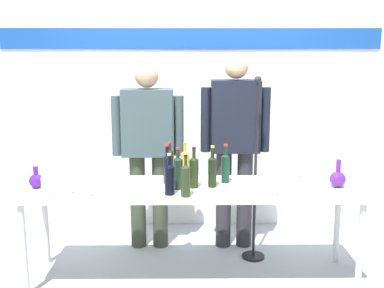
{
  "coord_description": "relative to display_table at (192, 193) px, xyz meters",
  "views": [
    {
      "loc": [
        -0.04,
        -3.59,
        1.84
      ],
      "look_at": [
        0.0,
        0.15,
        1.07
      ],
      "focal_mm": 44.84,
      "sensor_mm": 36.0,
      "label": 1
    }
  ],
  "objects": [
    {
      "name": "wine_glass_left_1",
      "position": [
        -0.76,
        -0.27,
        0.17
      ],
      "size": [
        0.06,
        0.06,
        0.15
      ],
      "color": "white",
      "rests_on": "display_table"
    },
    {
      "name": "wine_glass_left_0",
      "position": [
        -1.06,
        -0.25,
        0.17
      ],
      "size": [
        0.06,
        0.06,
        0.15
      ],
      "color": "white",
      "rests_on": "display_table"
    },
    {
      "name": "wine_bottle_8",
      "position": [
        -0.11,
        -0.06,
        0.19
      ],
      "size": [
        0.07,
        0.07,
        0.33
      ],
      "color": "black",
      "rests_on": "display_table"
    },
    {
      "name": "wine_bottle_3",
      "position": [
        -0.17,
        -0.2,
        0.18
      ],
      "size": [
        0.07,
        0.07,
        0.31
      ],
      "color": "black",
      "rests_on": "display_table"
    },
    {
      "name": "wine_bottle_0",
      "position": [
        0.16,
        -0.01,
        0.19
      ],
      "size": [
        0.07,
        0.07,
        0.33
      ],
      "color": "black",
      "rests_on": "display_table"
    },
    {
      "name": "wine_bottle_1",
      "position": [
        -0.06,
        0.16,
        0.19
      ],
      "size": [
        0.07,
        0.07,
        0.32
      ],
      "color": "gold",
      "rests_on": "display_table"
    },
    {
      "name": "presenter_left",
      "position": [
        -0.39,
        0.64,
        0.27
      ],
      "size": [
        0.64,
        0.22,
        1.69
      ],
      "color": "#343C2C",
      "rests_on": "ground"
    },
    {
      "name": "wine_bottle_4",
      "position": [
        0.01,
        -0.03,
        0.19
      ],
      "size": [
        0.07,
        0.07,
        0.32
      ],
      "color": "black",
      "rests_on": "display_table"
    },
    {
      "name": "wine_bottle_5",
      "position": [
        -0.2,
        0.1,
        0.19
      ],
      "size": [
        0.06,
        0.06,
        0.31
      ],
      "color": "black",
      "rests_on": "display_table"
    },
    {
      "name": "wine_bottle_6",
      "position": [
        0.27,
        0.11,
        0.19
      ],
      "size": [
        0.06,
        0.06,
        0.31
      ],
      "color": "#103222",
      "rests_on": "display_table"
    },
    {
      "name": "decanter_blue_left",
      "position": [
        -1.2,
        -0.03,
        0.12
      ],
      "size": [
        0.11,
        0.11,
        0.17
      ],
      "color": "#491A8D",
      "rests_on": "display_table"
    },
    {
      "name": "wine_bottle_7",
      "position": [
        -0.18,
        0.25,
        0.19
      ],
      "size": [
        0.07,
        0.07,
        0.3
      ],
      "color": "black",
      "rests_on": "display_table"
    },
    {
      "name": "display_table",
      "position": [
        0.0,
        0.0,
        0.0
      ],
      "size": [
        2.61,
        0.66,
        0.76
      ],
      "color": "silver",
      "rests_on": "ground"
    },
    {
      "name": "presenter_right",
      "position": [
        0.39,
        0.64,
        0.31
      ],
      "size": [
        0.62,
        0.22,
        1.77
      ],
      "color": "#2C2930",
      "rests_on": "ground"
    },
    {
      "name": "wine_glass_right_2",
      "position": [
        0.89,
        0.24,
        0.15
      ],
      "size": [
        0.06,
        0.06,
        0.14
      ],
      "color": "white",
      "rests_on": "display_table"
    },
    {
      "name": "ground_plane",
      "position": [
        0.0,
        0.0,
        -0.71
      ],
      "size": [
        10.0,
        10.0,
        0.0
      ],
      "primitive_type": "plane",
      "color": "#9BA0AB"
    },
    {
      "name": "wine_glass_right_0",
      "position": [
        0.7,
        -0.14,
        0.17
      ],
      "size": [
        0.06,
        0.06,
        0.16
      ],
      "color": "white",
      "rests_on": "display_table"
    },
    {
      "name": "wine_glass_right_1",
      "position": [
        0.59,
        -0.26,
        0.16
      ],
      "size": [
        0.07,
        0.07,
        0.15
      ],
      "color": "white",
      "rests_on": "display_table"
    },
    {
      "name": "decanter_blue_right",
      "position": [
        1.13,
        -0.03,
        0.13
      ],
      "size": [
        0.12,
        0.12,
        0.22
      ],
      "color": "#552089",
      "rests_on": "display_table"
    },
    {
      "name": "wine_glass_left_2",
      "position": [
        -0.92,
        -0.2,
        0.17
      ],
      "size": [
        0.07,
        0.07,
        0.15
      ],
      "color": "white",
      "rests_on": "display_table"
    },
    {
      "name": "microphone_stand",
      "position": [
        0.54,
        0.37,
        -0.17
      ],
      "size": [
        0.2,
        0.2,
        1.6
      ],
      "color": "black",
      "rests_on": "ground"
    },
    {
      "name": "back_wall",
      "position": [
        0.0,
        1.25,
        0.79
      ],
      "size": [
        5.32,
        0.11,
        3.0
      ],
      "color": "white",
      "rests_on": "ground"
    },
    {
      "name": "wine_bottle_2",
      "position": [
        -0.05,
        -0.25,
        0.19
      ],
      "size": [
        0.07,
        0.07,
        0.31
      ],
      "color": "#232F19",
      "rests_on": "display_table"
    }
  ]
}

